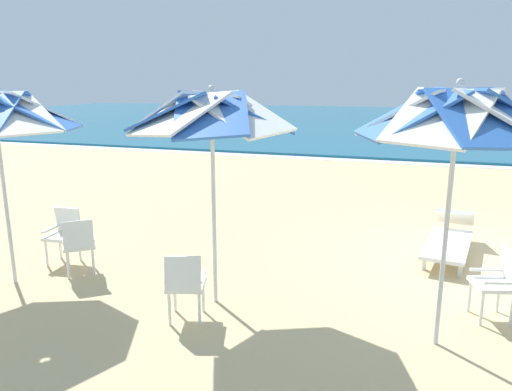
{
  "coord_description": "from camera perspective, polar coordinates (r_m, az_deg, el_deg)",
  "views": [
    {
      "loc": [
        -1.32,
        -7.77,
        2.81
      ],
      "look_at": [
        -3.7,
        -0.52,
        1.0
      ],
      "focal_mm": 33.87,
      "sensor_mm": 36.0,
      "label": 1
    }
  ],
  "objects": [
    {
      "name": "sun_lounger_1",
      "position": [
        8.58,
        21.86,
        -4.79
      ],
      "size": [
        0.95,
        2.22,
        0.62
      ],
      "color": "white",
      "rests_on": "ground"
    },
    {
      "name": "plastic_chair_4",
      "position": [
        7.58,
        -20.18,
        -5.27
      ],
      "size": [
        0.63,
        0.63,
        0.87
      ],
      "color": "white",
      "rests_on": "ground"
    },
    {
      "name": "sea",
      "position": [
        36.12,
        20.46,
        8.15
      ],
      "size": [
        80.0,
        36.0,
        0.1
      ],
      "primitive_type": "cube",
      "color": "#19607F",
      "rests_on": "ground"
    },
    {
      "name": "surf_foam",
      "position": [
        17.96,
        22.22,
        3.37
      ],
      "size": [
        80.0,
        0.7,
        0.01
      ],
      "primitive_type": "cube",
      "color": "white",
      "rests_on": "ground"
    },
    {
      "name": "beach_umbrella_1",
      "position": [
        5.88,
        -5.24,
        9.49
      ],
      "size": [
        2.11,
        2.11,
        2.77
      ],
      "color": "silver",
      "rests_on": "ground"
    },
    {
      "name": "plastic_chair_0",
      "position": [
        6.53,
        26.75,
        -8.93
      ],
      "size": [
        0.57,
        0.55,
        0.87
      ],
      "color": "white",
      "rests_on": "ground"
    },
    {
      "name": "ground_plane",
      "position": [
        8.37,
        26.34,
        -7.73
      ],
      "size": [
        80.0,
        80.0,
        0.0
      ],
      "primitive_type": "plane",
      "color": "#D3B784"
    },
    {
      "name": "beach_umbrella_0",
      "position": [
        5.19,
        22.64,
        8.49
      ],
      "size": [
        2.0,
        2.0,
        2.84
      ],
      "color": "silver",
      "rests_on": "ground"
    },
    {
      "name": "plastic_chair_3",
      "position": [
        8.21,
        -21.7,
        -4.01
      ],
      "size": [
        0.48,
        0.51,
        0.87
      ],
      "color": "white",
      "rests_on": "ground"
    },
    {
      "name": "plastic_chair_1",
      "position": [
        5.85,
        -8.37,
        -10.11
      ],
      "size": [
        0.55,
        0.57,
        0.87
      ],
      "color": "white",
      "rests_on": "ground"
    }
  ]
}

